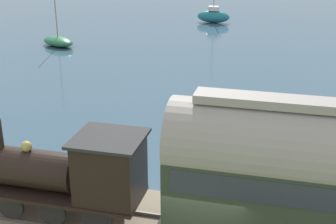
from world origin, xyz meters
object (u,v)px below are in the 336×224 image
sailboat_teal (213,16)px  sailboat_green (58,41)px  rowboat_near_shore (298,161)px  passenger_coach (320,174)px  steam_locomotive (70,171)px

sailboat_teal → sailboat_green: bearing=145.6°
rowboat_near_shore → sailboat_green: bearing=60.4°
passenger_coach → sailboat_teal: sailboat_teal is taller
steam_locomotive → sailboat_teal: bearing=2.1°
steam_locomotive → rowboat_near_shore: (6.57, -7.38, -2.01)m
sailboat_teal → steam_locomotive: bearing=-173.6°
steam_locomotive → passenger_coach: size_ratio=0.68×
sailboat_green → rowboat_near_shore: 26.83m
passenger_coach → sailboat_green: sailboat_green is taller
sailboat_green → rowboat_near_shore: bearing=-104.0°
passenger_coach → sailboat_green: (24.31, 20.40, -2.72)m
steam_locomotive → sailboat_green: 27.51m
steam_locomotive → sailboat_teal: sailboat_teal is taller
steam_locomotive → sailboat_green: (24.31, 12.76, -1.78)m
passenger_coach → sailboat_teal: size_ratio=1.35×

